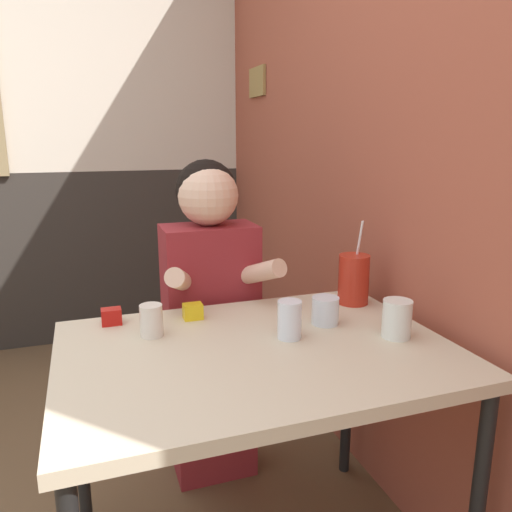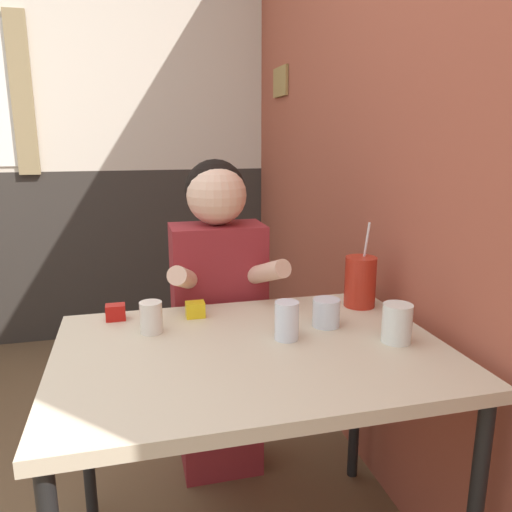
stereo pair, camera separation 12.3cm
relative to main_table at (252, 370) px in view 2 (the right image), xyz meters
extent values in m
cube|color=#9E4C38|center=(0.60, 0.88, 0.67)|extent=(0.06, 4.40, 2.70)
cube|color=olive|center=(0.56, 1.62, 0.93)|extent=(0.02, 0.24, 0.16)
cube|color=beige|center=(-0.89, 2.11, 1.22)|extent=(5.92, 0.06, 1.60)
cube|color=#332D28|center=(-0.89, 2.11, -0.13)|extent=(5.92, 0.06, 1.10)
cube|color=#937F56|center=(-0.88, 2.06, 0.87)|extent=(0.12, 0.02, 0.93)
cube|color=beige|center=(0.00, 0.00, 0.05)|extent=(1.07, 0.76, 0.04)
cylinder|color=black|center=(-0.49, 0.34, -0.32)|extent=(0.04, 0.04, 0.71)
cylinder|color=black|center=(0.49, 0.34, -0.32)|extent=(0.04, 0.04, 0.71)
cube|color=maroon|center=(0.00, 0.52, -0.45)|extent=(0.31, 0.20, 0.45)
cube|color=maroon|center=(0.00, 0.52, 0.05)|extent=(0.34, 0.20, 0.55)
sphere|color=black|center=(0.00, 0.55, 0.44)|extent=(0.22, 0.22, 0.22)
sphere|color=beige|center=(0.00, 0.52, 0.43)|extent=(0.22, 0.22, 0.22)
cylinder|color=beige|center=(-0.14, 0.38, 0.17)|extent=(0.14, 0.27, 0.15)
cylinder|color=beige|center=(0.13, 0.38, 0.17)|extent=(0.14, 0.27, 0.15)
cylinder|color=#B22819|center=(0.44, 0.24, 0.15)|extent=(0.11, 0.11, 0.17)
cylinder|color=white|center=(0.45, 0.24, 0.29)|extent=(0.01, 0.04, 0.14)
cylinder|color=silver|center=(0.11, 0.03, 0.12)|extent=(0.07, 0.07, 0.11)
cylinder|color=silver|center=(0.40, -0.06, 0.12)|extent=(0.08, 0.08, 0.11)
cylinder|color=silver|center=(-0.26, 0.17, 0.12)|extent=(0.07, 0.07, 0.09)
cylinder|color=silver|center=(0.26, 0.10, 0.11)|extent=(0.08, 0.08, 0.09)
cube|color=#B7140F|center=(-0.37, 0.31, 0.09)|extent=(0.06, 0.04, 0.05)
cube|color=yellow|center=(-0.12, 0.27, 0.09)|extent=(0.06, 0.04, 0.05)
camera|label=1|loc=(-0.42, -1.20, 0.63)|focal=35.00mm
camera|label=2|loc=(-0.30, -1.24, 0.63)|focal=35.00mm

